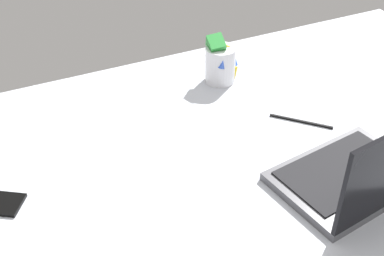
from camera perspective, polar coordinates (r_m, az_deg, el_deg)
name	(u,v)px	position (r cm, az deg, el deg)	size (l,w,h in cm)	color
bed_mattress	(285,216)	(123.99, 10.40, -9.69)	(180.00, 140.00, 18.00)	#B7BCC6
laptop	(361,174)	(118.63, 18.48, -4.93)	(35.91, 27.41, 23.00)	#4C4C51
snack_cup	(221,63)	(150.98, 3.26, 7.37)	(10.40, 9.59, 14.97)	silver
charger_cable	(301,121)	(138.53, 12.20, 0.73)	(17.00, 0.60, 0.60)	black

